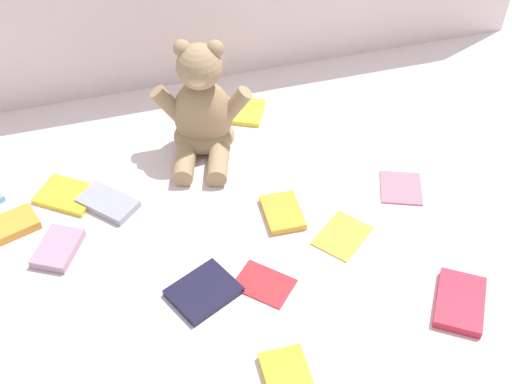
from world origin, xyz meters
The scene contains 13 objects.
ground_plane centered at (0.00, 0.00, 0.00)m, with size 3.20×3.20×0.00m, color silver.
teddy_bear centered at (-0.07, 0.18, 0.11)m, with size 0.23×0.23×0.28m.
book_case_0 centered at (-0.43, -0.06, 0.01)m, with size 0.07×0.11×0.02m, color #A97D97.
book_case_1 centered at (-0.17, -0.24, 0.01)m, with size 0.10×0.12×0.01m, color black.
book_case_2 centered at (-0.31, 0.05, 0.01)m, with size 0.07×0.13×0.02m, color #91929F.
book_case_3 centered at (0.33, -0.08, 0.00)m, with size 0.09×0.10×0.01m, color #BE677D.
book_case_4 centered at (-0.40, 0.10, 0.01)m, with size 0.09×0.13×0.01m, color yellow.
book_case_5 centered at (0.15, -0.18, 0.00)m, with size 0.09×0.12×0.01m, color yellow.
book_case_7 centered at (-0.05, -0.25, 0.00)m, with size 0.08×0.11×0.01m, color red.
book_case_8 centered at (0.07, 0.28, 0.01)m, with size 0.08×0.10×0.01m, color yellow.
book_case_9 centered at (0.04, -0.09, 0.01)m, with size 0.08×0.11×0.02m, color gold.
book_case_10 centered at (0.29, -0.40, 0.01)m, with size 0.09×0.13×0.02m, color #C02539.
book_case_11 centered at (-0.53, 0.03, 0.01)m, with size 0.07×0.13×0.02m, color orange.
Camera 1 is at (-0.28, -0.99, 1.00)m, focal length 45.08 mm.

